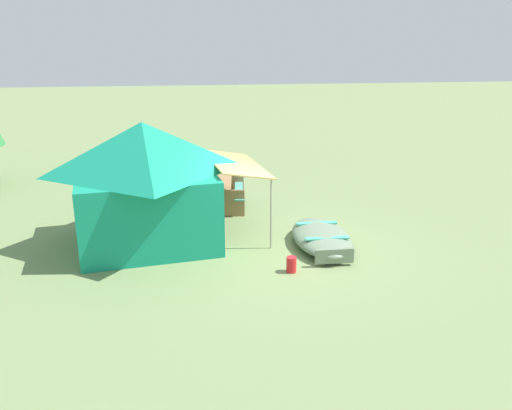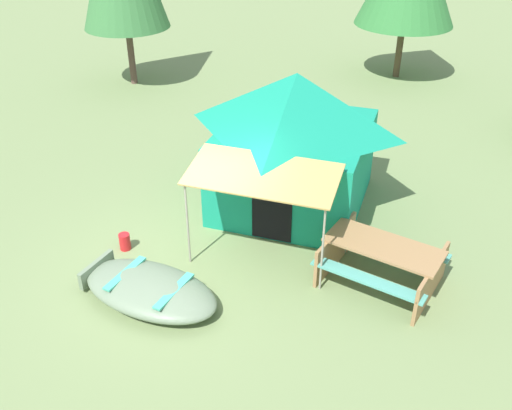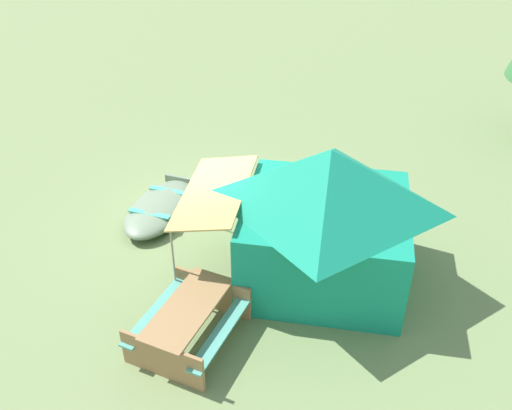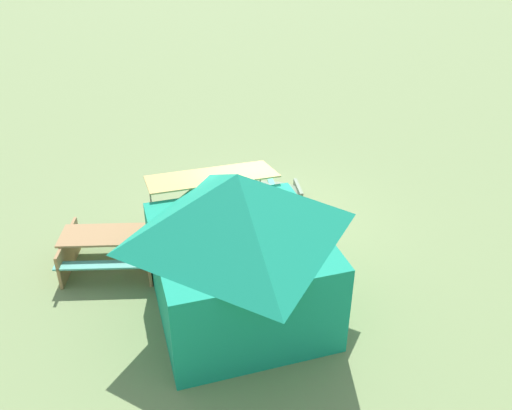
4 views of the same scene
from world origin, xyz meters
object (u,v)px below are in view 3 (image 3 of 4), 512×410
object	(u,v)px
canvas_cabin_tent	(326,214)
cooler_box	(275,242)
picnic_table	(189,319)
fuel_can	(220,189)
beached_rowboat	(160,207)

from	to	relation	value
canvas_cabin_tent	cooler_box	world-z (taller)	canvas_cabin_tent
picnic_table	fuel_can	xyz separation A→B (m)	(-4.46, -1.21, -0.33)
canvas_cabin_tent	fuel_can	world-z (taller)	canvas_cabin_tent
beached_rowboat	canvas_cabin_tent	distance (m)	4.16
canvas_cabin_tent	cooler_box	size ratio (longest dim) A/B	9.45
picnic_table	cooler_box	distance (m)	2.93
fuel_can	cooler_box	bearing A→B (deg)	49.08
beached_rowboat	fuel_can	world-z (taller)	beached_rowboat
fuel_can	beached_rowboat	bearing A→B (deg)	-37.09
beached_rowboat	fuel_can	xyz separation A→B (m)	(-1.25, 0.94, -0.06)
canvas_cabin_tent	picnic_table	distance (m)	3.10
cooler_box	canvas_cabin_tent	bearing A→B (deg)	67.31
beached_rowboat	cooler_box	world-z (taller)	beached_rowboat
beached_rowboat	fuel_can	size ratio (longest dim) A/B	7.58
beached_rowboat	cooler_box	size ratio (longest dim) A/B	4.92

